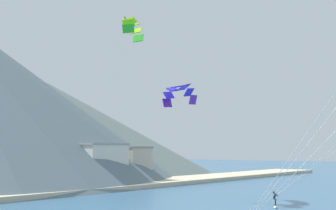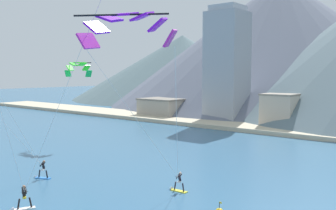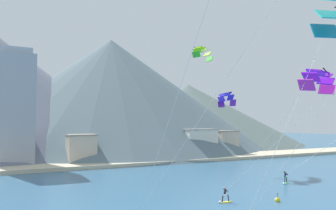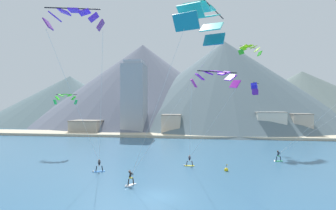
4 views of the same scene
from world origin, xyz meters
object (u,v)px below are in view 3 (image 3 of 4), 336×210
object	(u,v)px
kitesurfer_mid_center	(285,180)
parafoil_kite_distant_mid_solo	(202,52)
parafoil_kite_distant_low_drift	(226,98)
kitesurfer_near_trail	(224,198)
race_marker_buoy	(277,200)
parafoil_kite_near_trail	(318,80)

from	to	relation	value
kitesurfer_mid_center	parafoil_kite_distant_mid_solo	bearing A→B (deg)	92.77
parafoil_kite_distant_low_drift	parafoil_kite_distant_mid_solo	distance (m)	12.55
parafoil_kite_distant_mid_solo	kitesurfer_near_trail	bearing A→B (deg)	-118.08
parafoil_kite_distant_low_drift	race_marker_buoy	distance (m)	23.72
parafoil_kite_distant_low_drift	race_marker_buoy	size ratio (longest dim) A/B	5.21
kitesurfer_mid_center	kitesurfer_near_trail	bearing A→B (deg)	-160.39
parafoil_kite_near_trail	parafoil_kite_distant_mid_solo	size ratio (longest dim) A/B	2.01
kitesurfer_near_trail	kitesurfer_mid_center	xyz separation A→B (m)	(14.13, 5.03, 0.10)
kitesurfer_near_trail	parafoil_kite_distant_low_drift	distance (m)	24.18
kitesurfer_near_trail	kitesurfer_mid_center	bearing A→B (deg)	19.61
parafoil_kite_near_trail	race_marker_buoy	distance (m)	14.09
parafoil_kite_near_trail	parafoil_kite_distant_low_drift	world-z (taller)	parafoil_kite_distant_low_drift
kitesurfer_near_trail	race_marker_buoy	world-z (taller)	kitesurfer_near_trail
parafoil_kite_near_trail	kitesurfer_near_trail	bearing A→B (deg)	111.35
kitesurfer_near_trail	kitesurfer_mid_center	distance (m)	15.00
kitesurfer_mid_center	parafoil_kite_near_trail	xyz separation A→B (m)	(-10.54, -14.22, 11.71)
kitesurfer_near_trail	parafoil_kite_distant_low_drift	world-z (taller)	parafoil_kite_distant_low_drift
kitesurfer_near_trail	race_marker_buoy	size ratio (longest dim) A/B	1.73
kitesurfer_mid_center	race_marker_buoy	distance (m)	11.34
kitesurfer_mid_center	parafoil_kite_distant_low_drift	xyz separation A→B (m)	(-1.45, 11.51, 12.16)
parafoil_kite_distant_low_drift	parafoil_kite_distant_mid_solo	bearing A→B (deg)	86.53
kitesurfer_near_trail	parafoil_kite_distant_low_drift	size ratio (longest dim) A/B	0.33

